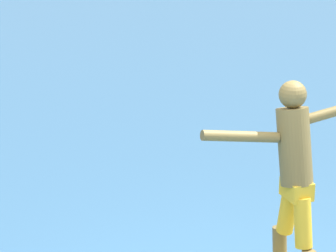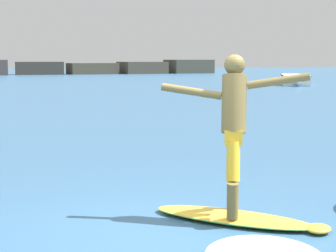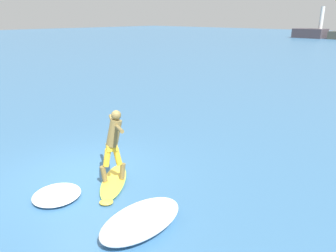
# 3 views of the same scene
# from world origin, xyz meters

# --- Properties ---
(ground_plane) EXTENTS (200.00, 200.00, 0.00)m
(ground_plane) POSITION_xyz_m (0.00, 0.00, 0.00)
(ground_plane) COLOR #336189
(surfboard) EXTENTS (1.72, 1.82, 0.23)m
(surfboard) POSITION_xyz_m (0.83, 0.24, 0.05)
(surfboard) COLOR yellow
(surfboard) RESTS_ON ground
(surfer) EXTENTS (1.53, 0.88, 1.81)m
(surfer) POSITION_xyz_m (0.84, 0.32, 1.16)
(surfer) COLOR brown
(surfer) RESTS_ON surfboard
(wave_foam_at_tail) EXTENTS (1.23, 1.27, 0.18)m
(wave_foam_at_tail) POSITION_xyz_m (0.43, -1.08, 0.09)
(wave_foam_at_tail) COLOR white
(wave_foam_at_tail) RESTS_ON ground
(wave_foam_at_nose) EXTENTS (1.09, 1.95, 0.39)m
(wave_foam_at_nose) POSITION_xyz_m (2.70, -0.50, 0.19)
(wave_foam_at_nose) COLOR white
(wave_foam_at_nose) RESTS_ON ground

